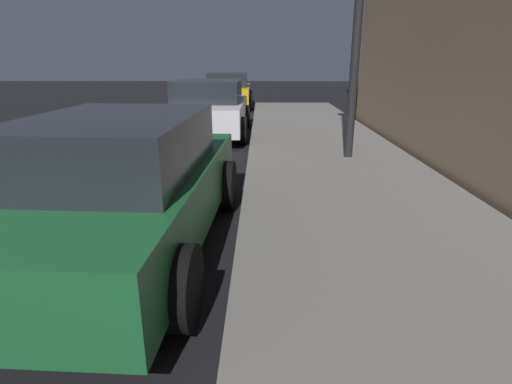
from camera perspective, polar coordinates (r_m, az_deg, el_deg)
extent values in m
cube|color=#19592D|center=(4.35, -18.11, -0.86)|extent=(1.92, 4.19, 0.64)
cube|color=#1E2328|center=(4.12, -19.38, 6.33)|extent=(1.63, 2.27, 0.56)
cylinder|color=black|center=(5.88, -21.49, 1.19)|extent=(0.25, 0.67, 0.66)
cylinder|color=black|center=(5.39, -4.28, 0.95)|extent=(0.25, 0.67, 0.66)
cylinder|color=black|center=(3.09, -10.59, -13.25)|extent=(0.25, 0.67, 0.66)
cube|color=silver|center=(10.98, -6.73, 11.04)|extent=(1.90, 4.17, 0.64)
cube|color=#1E2328|center=(10.99, -6.80, 14.08)|extent=(1.66, 2.22, 0.56)
cylinder|color=black|center=(12.43, -10.35, 10.59)|extent=(0.22, 0.66, 0.66)
cylinder|color=black|center=(12.21, -1.39, 10.74)|extent=(0.22, 0.66, 0.66)
cylinder|color=black|center=(9.94, -13.15, 8.54)|extent=(0.22, 0.66, 0.66)
cylinder|color=black|center=(9.66, -1.99, 8.73)|extent=(0.22, 0.66, 0.66)
cube|color=gold|center=(17.51, -3.97, 13.78)|extent=(1.86, 4.04, 0.64)
cube|color=#1E2328|center=(17.30, -4.05, 15.65)|extent=(1.61, 1.98, 0.56)
cylinder|color=black|center=(18.84, -6.54, 13.29)|extent=(0.23, 0.66, 0.66)
cylinder|color=black|center=(18.74, -0.87, 13.37)|extent=(0.23, 0.66, 0.66)
cylinder|color=black|center=(16.39, -7.47, 12.52)|extent=(0.23, 0.66, 0.66)
cylinder|color=black|center=(16.26, -0.96, 12.62)|extent=(0.23, 0.66, 0.66)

